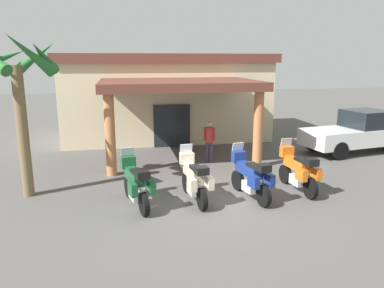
{
  "coord_description": "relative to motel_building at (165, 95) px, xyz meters",
  "views": [
    {
      "loc": [
        -2.89,
        -10.23,
        4.24
      ],
      "look_at": [
        -0.04,
        2.72,
        1.2
      ],
      "focal_mm": 34.52,
      "sensor_mm": 36.0,
      "label": 1
    }
  ],
  "objects": [
    {
      "name": "pickup_truck_white",
      "position": [
        8.27,
        -5.36,
        -1.38
      ],
      "size": [
        5.42,
        2.63,
        1.95
      ],
      "rotation": [
        0.0,
        0.0,
        0.15
      ],
      "color": "black",
      "rests_on": "ground_plane"
    },
    {
      "name": "ground_plane",
      "position": [
        -0.06,
        -9.94,
        -2.32
      ],
      "size": [
        80.0,
        80.0,
        0.0
      ],
      "primitive_type": "plane",
      "color": "#514F4C"
    },
    {
      "name": "motorcycle_blue",
      "position": [
        1.18,
        -9.9,
        -1.62
      ],
      "size": [
        0.85,
        2.2,
        1.61
      ],
      "rotation": [
        0.0,
        0.0,
        1.74
      ],
      "color": "black",
      "rests_on": "ground_plane"
    },
    {
      "name": "pedestrian",
      "position": [
        1.01,
        -5.57,
        -1.31
      ],
      "size": [
        0.44,
        0.35,
        1.74
      ],
      "rotation": [
        0.0,
        0.0,
        4.07
      ],
      "color": "#3F334C",
      "rests_on": "ground_plane"
    },
    {
      "name": "motel_building",
      "position": [
        0.0,
        0.0,
        0.0
      ],
      "size": [
        11.21,
        10.3,
        4.53
      ],
      "rotation": [
        0.0,
        0.0,
        -0.03
      ],
      "color": "beige",
      "rests_on": "ground_plane"
    },
    {
      "name": "palm_tree_roadside",
      "position": [
        -5.66,
        -8.19,
        1.39
      ],
      "size": [
        2.56,
        2.65,
        5.06
      ],
      "color": "brown",
      "rests_on": "ground_plane"
    },
    {
      "name": "motorcycle_green",
      "position": [
        -2.35,
        -9.8,
        -1.62
      ],
      "size": [
        0.92,
        2.19,
        1.61
      ],
      "rotation": [
        0.0,
        0.0,
        1.79
      ],
      "color": "black",
      "rests_on": "ground_plane"
    },
    {
      "name": "motorcycle_orange",
      "position": [
        2.94,
        -9.62,
        -1.62
      ],
      "size": [
        0.72,
        2.21,
        1.61
      ],
      "rotation": [
        0.0,
        0.0,
        1.63
      ],
      "color": "black",
      "rests_on": "ground_plane"
    },
    {
      "name": "motorcycle_cream",
      "position": [
        -0.59,
        -9.76,
        -1.62
      ],
      "size": [
        0.74,
        2.21,
        1.61
      ],
      "rotation": [
        0.0,
        0.0,
        1.66
      ],
      "color": "black",
      "rests_on": "ground_plane"
    }
  ]
}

